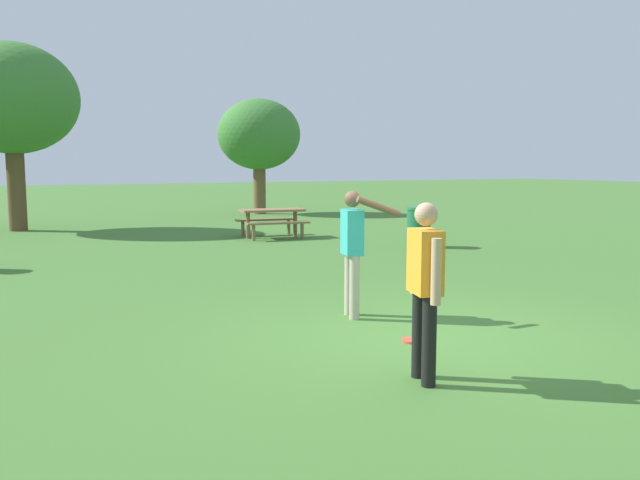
% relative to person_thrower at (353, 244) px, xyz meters
% --- Properties ---
extents(ground_plane, '(120.00, 120.00, 0.00)m').
position_rel_person_thrower_xyz_m(ground_plane, '(0.22, -1.25, -0.96)').
color(ground_plane, '#447530').
extents(person_thrower, '(0.64, 0.74, 1.64)m').
position_rel_person_thrower_xyz_m(person_thrower, '(0.00, 0.00, 0.00)').
color(person_thrower, '#B7AD93').
rests_on(person_thrower, ground).
extents(person_catcher, '(0.31, 0.59, 1.64)m').
position_rel_person_thrower_xyz_m(person_catcher, '(-0.68, -2.50, -0.02)').
color(person_catcher, black).
rests_on(person_catcher, ground).
extents(frisbee, '(0.25, 0.25, 0.03)m').
position_rel_person_thrower_xyz_m(frisbee, '(0.01, -1.34, -0.95)').
color(frisbee, '#E04733').
rests_on(frisbee, ground).
extents(picnic_table_far, '(1.85, 1.60, 0.77)m').
position_rel_person_thrower_xyz_m(picnic_table_far, '(2.63, 8.99, -0.40)').
color(picnic_table_far, olive).
rests_on(picnic_table_far, ground).
extents(trash_can_further_along, '(0.59, 0.59, 0.96)m').
position_rel_person_thrower_xyz_m(trash_can_further_along, '(4.98, 5.54, -0.48)').
color(trash_can_further_along, '#1E663D').
rests_on(trash_can_further_along, ground).
extents(tree_broad_center, '(3.80, 3.80, 5.50)m').
position_rel_person_thrower_xyz_m(tree_broad_center, '(-3.41, 14.08, 2.88)').
color(tree_broad_center, brown).
rests_on(tree_broad_center, ground).
extents(tree_far_right, '(3.27, 3.27, 4.53)m').
position_rel_person_thrower_xyz_m(tree_far_right, '(5.48, 17.06, 2.14)').
color(tree_far_right, brown).
rests_on(tree_far_right, ground).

